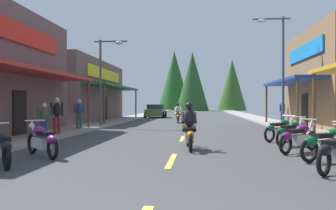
% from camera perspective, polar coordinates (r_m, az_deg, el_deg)
% --- Properties ---
extents(ground, '(10.27, 86.56, 0.10)m').
position_cam_1_polar(ground, '(30.27, 3.76, -2.70)').
color(ground, '#424244').
extents(sidewalk_left, '(2.21, 86.56, 0.12)m').
position_cam_1_polar(sidewalk_left, '(31.06, -7.84, -2.42)').
color(sidewalk_left, '#9E9991').
rests_on(sidewalk_left, ground).
extents(sidewalk_right, '(2.21, 86.56, 0.12)m').
position_cam_1_polar(sidewalk_right, '(30.75, 15.47, -2.46)').
color(sidewalk_right, '#9E9991').
rests_on(sidewalk_right, ground).
extents(centerline_dashes, '(0.16, 64.00, 0.01)m').
position_cam_1_polar(centerline_dashes, '(34.87, 3.95, -2.21)').
color(centerline_dashes, '#E0C64C').
rests_on(centerline_dashes, ground).
extents(storefront_left_far, '(10.03, 13.72, 5.10)m').
position_cam_1_polar(storefront_left_far, '(31.79, -17.35, 2.12)').
color(storefront_left_far, brown).
rests_on(storefront_left_far, ground).
extents(streetlamp_left, '(2.13, 0.30, 5.55)m').
position_cam_1_polar(streetlamp_left, '(22.67, -10.07, 5.72)').
color(streetlamp_left, '#474C51').
rests_on(streetlamp_left, ground).
extents(streetlamp_right, '(2.13, 0.30, 6.51)m').
position_cam_1_polar(streetlamp_right, '(21.36, 17.37, 7.48)').
color(streetlamp_right, '#474C51').
rests_on(streetlamp_right, ground).
extents(motorcycle_parked_right_2, '(1.88, 1.21, 1.04)m').
position_cam_1_polar(motorcycle_parked_right_2, '(10.30, 24.66, -5.56)').
color(motorcycle_parked_right_2, black).
rests_on(motorcycle_parked_right_2, ground).
extents(motorcycle_parked_right_3, '(1.60, 1.57, 1.04)m').
position_cam_1_polar(motorcycle_parked_right_3, '(11.65, 20.47, -4.87)').
color(motorcycle_parked_right_3, black).
rests_on(motorcycle_parked_right_3, ground).
extents(motorcycle_parked_right_4, '(1.50, 1.66, 1.04)m').
position_cam_1_polar(motorcycle_parked_right_4, '(13.54, 19.38, -4.15)').
color(motorcycle_parked_right_4, black).
rests_on(motorcycle_parked_right_4, ground).
extents(motorcycle_parked_right_5, '(1.66, 1.50, 1.04)m').
position_cam_1_polar(motorcycle_parked_right_5, '(14.91, 17.86, -3.74)').
color(motorcycle_parked_right_5, black).
rests_on(motorcycle_parked_right_5, ground).
extents(motorcycle_parked_left_1, '(1.48, 1.68, 1.04)m').
position_cam_1_polar(motorcycle_parked_left_1, '(9.55, -25.57, -6.02)').
color(motorcycle_parked_left_1, black).
rests_on(motorcycle_parked_left_1, ground).
extents(motorcycle_parked_left_2, '(1.62, 1.55, 1.04)m').
position_cam_1_polar(motorcycle_parked_left_2, '(10.68, -19.76, -5.34)').
color(motorcycle_parked_left_2, black).
rests_on(motorcycle_parked_left_2, ground).
extents(rider_cruising_lead, '(0.61, 2.14, 1.57)m').
position_cam_1_polar(rider_cruising_lead, '(11.64, 3.46, -4.04)').
color(rider_cruising_lead, black).
rests_on(rider_cruising_lead, ground).
extents(rider_cruising_trailing, '(0.60, 2.14, 1.57)m').
position_cam_1_polar(rider_cruising_trailing, '(27.35, 1.63, -1.54)').
color(rider_cruising_trailing, black).
rests_on(rider_cruising_trailing, ground).
extents(pedestrian_by_shop, '(0.55, 0.36, 1.76)m').
position_cam_1_polar(pedestrian_by_shop, '(20.21, -14.24, -1.14)').
color(pedestrian_by_shop, '#3F593F').
rests_on(pedestrian_by_shop, ground).
extents(pedestrian_browsing, '(0.52, 0.40, 1.80)m').
position_cam_1_polar(pedestrian_browsing, '(16.89, -17.60, -1.35)').
color(pedestrian_browsing, maroon).
rests_on(pedestrian_browsing, ground).
extents(pedestrian_waiting, '(0.47, 0.42, 1.70)m').
position_cam_1_polar(pedestrian_waiting, '(27.86, 18.06, -0.84)').
color(pedestrian_waiting, '#333F8C').
rests_on(pedestrian_waiting, ground).
extents(pedestrian_strolling, '(0.55, 0.35, 1.54)m').
position_cam_1_polar(pedestrian_strolling, '(16.04, -19.46, -2.04)').
color(pedestrian_strolling, '#333F8C').
rests_on(pedestrian_strolling, ground).
extents(parked_car_curbside, '(2.10, 4.32, 1.40)m').
position_cam_1_polar(parked_car_curbside, '(37.41, -2.01, -1.00)').
color(parked_car_curbside, '#4C723F').
rests_on(parked_car_curbside, ground).
extents(treeline_backdrop, '(19.04, 14.19, 13.22)m').
position_cam_1_polar(treeline_backdrop, '(75.27, 3.85, 3.63)').
color(treeline_backdrop, '#245723').
rests_on(treeline_backdrop, ground).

